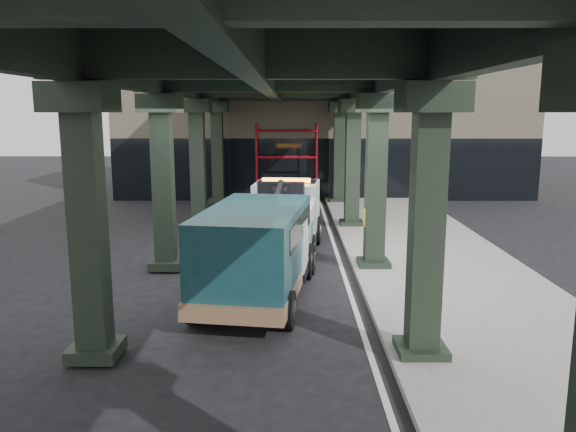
{
  "coord_description": "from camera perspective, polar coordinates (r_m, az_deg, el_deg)",
  "views": [
    {
      "loc": [
        0.19,
        -13.73,
        4.5
      ],
      "look_at": [
        0.13,
        1.42,
        1.7
      ],
      "focal_mm": 35.0,
      "sensor_mm": 36.0,
      "label": 1
    }
  ],
  "objects": [
    {
      "name": "viaduct",
      "position": [
        15.77,
        -1.97,
        13.96
      ],
      "size": [
        7.4,
        32.0,
        6.4
      ],
      "color": "black",
      "rests_on": "ground"
    },
    {
      "name": "ground",
      "position": [
        14.45,
        -0.53,
        -7.67
      ],
      "size": [
        90.0,
        90.0,
        0.0
      ],
      "primitive_type": "plane",
      "color": "black",
      "rests_on": "ground"
    },
    {
      "name": "tow_truck",
      "position": [
        17.34,
        -0.81,
        -0.49
      ],
      "size": [
        2.88,
        7.69,
        2.47
      ],
      "rotation": [
        0.0,
        0.0,
        -0.11
      ],
      "color": "black",
      "rests_on": "ground"
    },
    {
      "name": "lane_stripe",
      "position": [
        16.43,
        5.53,
        -5.45
      ],
      "size": [
        0.12,
        38.0,
        0.01
      ],
      "primitive_type": "cube",
      "color": "silver",
      "rests_on": "ground"
    },
    {
      "name": "building",
      "position": [
        33.78,
        3.36,
        9.61
      ],
      "size": [
        22.0,
        10.0,
        8.0
      ],
      "primitive_type": "cube",
      "color": "#C6B793",
      "rests_on": "ground"
    },
    {
      "name": "towed_van",
      "position": [
        13.57,
        -3.09,
        -3.39
      ],
      "size": [
        2.99,
        5.98,
        2.33
      ],
      "rotation": [
        0.0,
        0.0,
        -0.15
      ],
      "color": "#133C44",
      "rests_on": "ground"
    },
    {
      "name": "scaffolding",
      "position": [
        28.47,
        -0.15,
        5.66
      ],
      "size": [
        3.08,
        0.88,
        4.0
      ],
      "color": "#AE0D1A",
      "rests_on": "ground"
    },
    {
      "name": "sidewalk",
      "position": [
        16.9,
        15.07,
        -5.08
      ],
      "size": [
        5.0,
        40.0,
        0.15
      ],
      "primitive_type": "cube",
      "color": "gray",
      "rests_on": "ground"
    }
  ]
}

